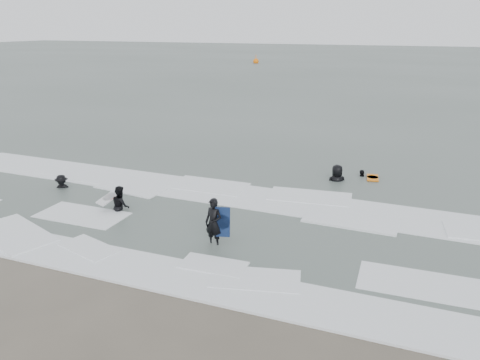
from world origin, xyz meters
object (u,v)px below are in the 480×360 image
at_px(surfer_breaker, 62,189).
at_px(buoy, 256,61).
at_px(surfer_centre, 214,246).
at_px(surfer_right_far, 337,182).
at_px(surfer_wading, 121,211).
at_px(surfer_right_near, 362,177).

bearing_deg(surfer_breaker, buoy, 75.15).
distance_m(surfer_centre, surfer_right_far, 8.26).
relative_size(surfer_centre, surfer_right_far, 0.84).
bearing_deg(surfer_breaker, surfer_right_far, -1.20).
distance_m(surfer_wading, buoy, 71.44).
relative_size(surfer_wading, buoy, 0.94).
xyz_separation_m(surfer_centre, surfer_wading, (-4.50, 1.31, 0.00)).
bearing_deg(surfer_centre, surfer_breaker, 173.67).
distance_m(surfer_centre, surfer_wading, 4.69).
xyz_separation_m(surfer_wading, surfer_right_far, (6.86, 6.61, 0.00)).
xyz_separation_m(surfer_centre, surfer_breaker, (-8.34, 2.43, 0.00)).
distance_m(surfer_centre, buoy, 74.07).
height_order(surfer_breaker, surfer_right_near, surfer_right_near).
distance_m(surfer_right_near, buoy, 66.97).
bearing_deg(surfer_wading, buoy, -31.90).
bearing_deg(surfer_right_near, buoy, -92.95).
bearing_deg(surfer_centre, surfer_right_far, 83.31).
distance_m(surfer_centre, surfer_breaker, 8.68).
height_order(surfer_right_near, buoy, buoy).
height_order(surfer_centre, buoy, buoy).
xyz_separation_m(surfer_centre, buoy, (-24.57, 69.87, 0.42)).
bearing_deg(buoy, surfer_right_far, -66.51).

